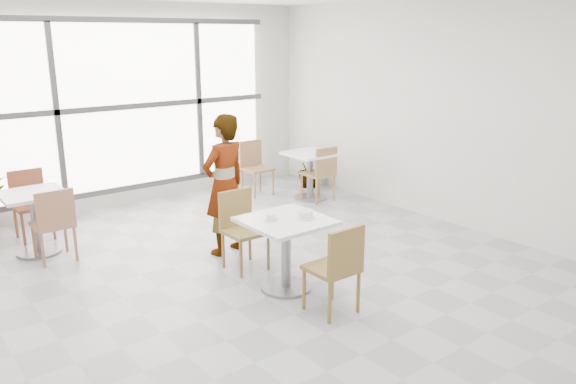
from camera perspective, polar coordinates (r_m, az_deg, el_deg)
floor at (r=6.24m, az=-1.72°, el=-8.28°), size 7.00×7.00×0.00m
wall_back at (r=8.84m, az=-15.54°, el=8.37°), size 6.00×0.00×6.00m
wall_right at (r=7.93m, az=16.08°, el=7.56°), size 0.00×7.00×7.00m
window at (r=8.78m, az=-15.37°, el=8.34°), size 4.60×0.07×2.52m
main_table at (r=5.72m, az=-0.20°, el=-4.92°), size 0.80×0.80×0.75m
chair_near at (r=5.24m, az=5.03°, el=-7.24°), size 0.42×0.42×0.87m
chair_far at (r=6.30m, az=-4.76°, el=-3.22°), size 0.42×0.42×0.87m
oatmeal_bowl at (r=5.67m, az=1.75°, el=-2.21°), size 0.21×0.21×0.09m
coffee_cup at (r=5.59m, az=-1.73°, el=-2.63°), size 0.16×0.13×0.07m
person at (r=6.63m, az=-6.40°, el=0.70°), size 0.67×0.50×1.66m
bg_table_left at (r=7.31m, az=-24.13°, el=-2.02°), size 0.70×0.70×0.75m
bg_table_right at (r=8.90m, az=2.24°, el=2.34°), size 0.70×0.70×0.75m
bg_chair_left_near at (r=6.92m, az=-22.47°, el=-2.65°), size 0.42×0.42×0.87m
bg_chair_left_far at (r=7.91m, az=-24.52°, el=-0.68°), size 0.42×0.42×0.87m
bg_chair_right_near at (r=8.76m, az=3.39°, el=2.20°), size 0.42×0.42×0.87m
bg_chair_right_far at (r=9.19m, az=-3.41°, el=2.84°), size 0.42×0.42×0.87m
plant_right at (r=9.66m, az=2.11°, el=2.42°), size 0.45×0.45×0.65m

